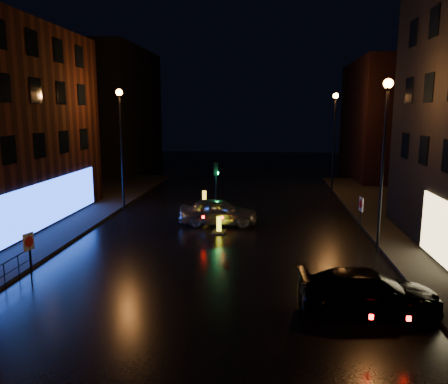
{
  "coord_description": "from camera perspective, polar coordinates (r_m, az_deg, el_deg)",
  "views": [
    {
      "loc": [
        2.27,
        -15.43,
        6.87
      ],
      "look_at": [
        0.09,
        6.51,
        2.8
      ],
      "focal_mm": 35.0,
      "sensor_mm": 36.0,
      "label": 1
    }
  ],
  "objects": [
    {
      "name": "street_lamp_lfar",
      "position": [
        31.13,
        -13.34,
        7.77
      ],
      "size": [
        0.44,
        0.44,
        8.37
      ],
      "color": "black",
      "rests_on": "ground"
    },
    {
      "name": "road_sign_left",
      "position": [
        19.05,
        -24.12,
        -6.49
      ],
      "size": [
        0.18,
        0.52,
        2.15
      ],
      "rotation": [
        0.0,
        0.0,
        -0.26
      ],
      "color": "black",
      "rests_on": "ground"
    },
    {
      "name": "road_sign_right",
      "position": [
        24.76,
        17.45,
        -1.99
      ],
      "size": [
        0.13,
        0.56,
        2.32
      ],
      "rotation": [
        0.0,
        0.0,
        3.27
      ],
      "color": "black",
      "rests_on": "ground"
    },
    {
      "name": "building_far_left",
      "position": [
        53.64,
        -14.48,
        10.27
      ],
      "size": [
        8.0,
        16.0,
        14.0
      ],
      "primitive_type": "cube",
      "color": "black",
      "rests_on": "ground"
    },
    {
      "name": "ground",
      "position": [
        17.04,
        -2.55,
        -13.33
      ],
      "size": [
        120.0,
        120.0,
        0.0
      ],
      "primitive_type": "plane",
      "color": "black",
      "rests_on": "ground"
    },
    {
      "name": "silver_hatchback",
      "position": [
        26.83,
        -0.74,
        -2.59
      ],
      "size": [
        4.83,
        2.1,
        1.62
      ],
      "primitive_type": "imported",
      "rotation": [
        0.0,
        0.0,
        1.61
      ],
      "color": "#9A9CA1",
      "rests_on": "ground"
    },
    {
      "name": "traffic_signal",
      "position": [
        30.31,
        -1.04,
        -1.67
      ],
      "size": [
        1.4,
        2.4,
        3.45
      ],
      "color": "black",
      "rests_on": "ground"
    },
    {
      "name": "bollard_near",
      "position": [
        25.22,
        -0.65,
        -4.87
      ],
      "size": [
        0.78,
        1.11,
        0.93
      ],
      "rotation": [
        0.0,
        0.0,
        -0.07
      ],
      "color": "black",
      "rests_on": "ground"
    },
    {
      "name": "building_far_right",
      "position": [
        49.11,
        20.95,
        8.77
      ],
      "size": [
        8.0,
        14.0,
        12.0
      ],
      "primitive_type": "cube",
      "color": "black",
      "rests_on": "ground"
    },
    {
      "name": "street_lamp_rnear",
      "position": [
        22.17,
        20.23,
        6.44
      ],
      "size": [
        0.44,
        0.44,
        8.37
      ],
      "color": "black",
      "rests_on": "ground"
    },
    {
      "name": "street_lamp_rfar",
      "position": [
        37.85,
        14.21,
        8.16
      ],
      "size": [
        0.44,
        0.44,
        8.37
      ],
      "color": "black",
      "rests_on": "ground"
    },
    {
      "name": "dark_sedan",
      "position": [
        16.38,
        18.39,
        -12.17
      ],
      "size": [
        5.05,
        2.32,
        1.43
      ],
      "primitive_type": "imported",
      "rotation": [
        0.0,
        0.0,
        1.64
      ],
      "color": "black",
      "rests_on": "ground"
    },
    {
      "name": "bollard_far",
      "position": [
        33.34,
        -2.57,
        -1.08
      ],
      "size": [
        0.99,
        1.23,
        0.94
      ],
      "rotation": [
        0.0,
        0.0,
        -0.28
      ],
      "color": "black",
      "rests_on": "ground"
    }
  ]
}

